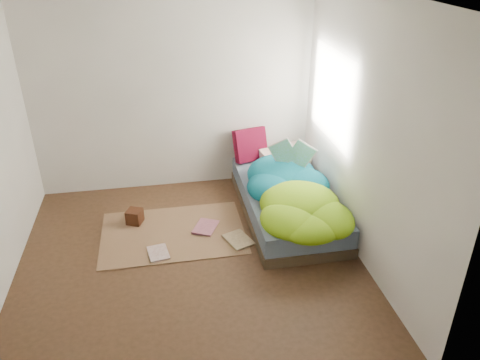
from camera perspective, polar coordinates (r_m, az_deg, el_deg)
name	(u,v)px	position (r m, az deg, el deg)	size (l,w,h in m)	color
ground	(191,261)	(4.95, -6.03, -9.84)	(3.50, 3.50, 0.00)	#3E2A18
room_walls	(183,112)	(4.17, -6.97, 8.20)	(3.54, 3.54, 2.62)	silver
bed	(287,202)	(5.63, 5.70, -2.67)	(1.00, 2.00, 0.34)	#3E2F21
duvet	(293,186)	(5.28, 6.50, -0.67)	(0.96, 1.84, 0.34)	#074F6B
rug	(173,233)	(5.39, -8.15, -6.39)	(1.60, 1.10, 0.01)	brown
pillow_floral	(285,156)	(6.20, 5.45, 2.92)	(0.62, 0.38, 0.14)	white
pillow_magenta	(250,145)	(6.16, 1.27, 4.33)	(0.43, 0.13, 0.43)	#4A041A
open_book	(293,146)	(5.51, 6.43, 4.18)	(0.45, 0.10, 0.27)	#2C8830
wooden_box	(135,216)	(5.60, -12.72, -4.35)	(0.16, 0.16, 0.16)	#33160B
floor_book_a	(149,255)	(5.07, -11.07, -8.95)	(0.20, 0.28, 0.02)	silver
floor_book_b	(196,226)	(5.44, -5.41, -5.57)	(0.24, 0.32, 0.03)	#B7697A
floor_book_c	(229,243)	(5.14, -1.34, -7.70)	(0.24, 0.33, 0.02)	tan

